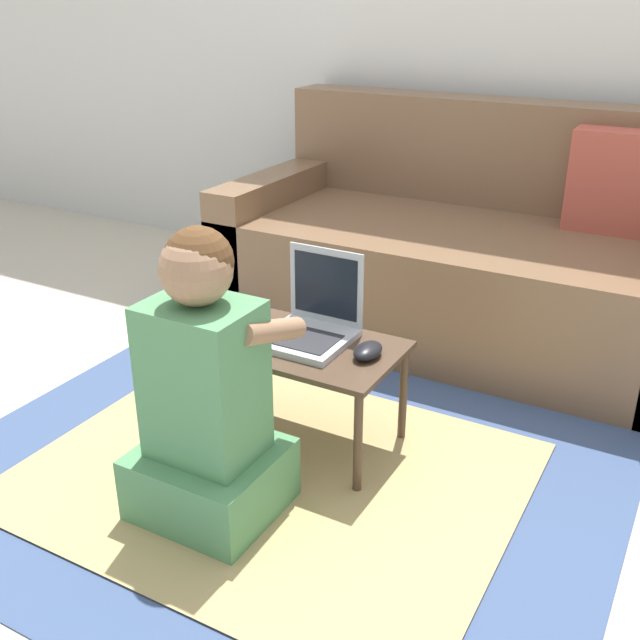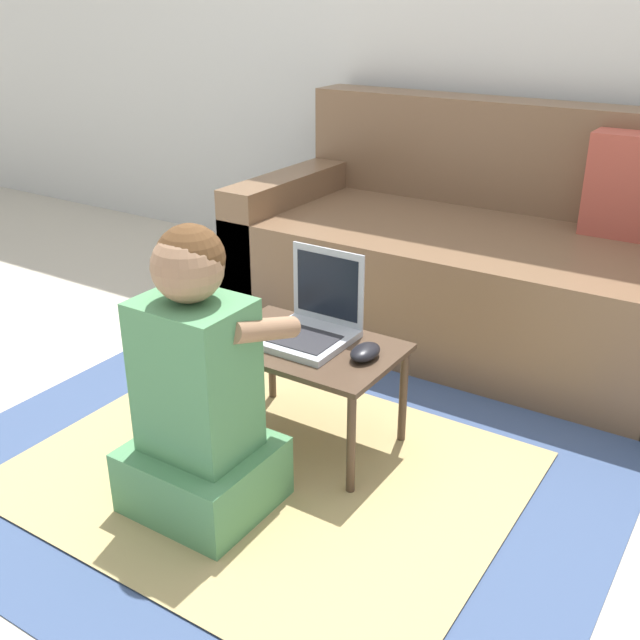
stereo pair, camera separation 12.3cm
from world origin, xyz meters
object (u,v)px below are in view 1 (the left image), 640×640
Objects in this scene: computer_mouse at (368,351)px; person_seated at (206,400)px; laptop at (311,326)px; laptop_desk at (308,357)px; couch at (468,256)px.

person_seated is (-0.24, -0.41, -0.02)m from computer_mouse.
person_seated is at bearing -120.70° from computer_mouse.
laptop is 0.44m from person_seated.
computer_mouse reaches higher than laptop_desk.
couch reaches higher than laptop.
laptop is 2.23× the size of computer_mouse.
couch is 1.44m from person_seated.
computer_mouse is at bearing -7.83° from laptop.
laptop is at bearing 172.17° from computer_mouse.
couch reaches higher than laptop_desk.
laptop_desk is at bearing -175.64° from computer_mouse.
couch is 7.17× the size of laptop.
laptop is (-0.01, 0.04, 0.08)m from laptop_desk.
laptop_desk is at bearing -74.01° from laptop.
person_seated is (-0.18, -1.43, 0.03)m from couch.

